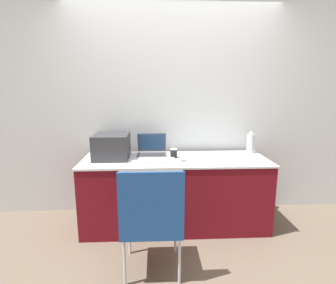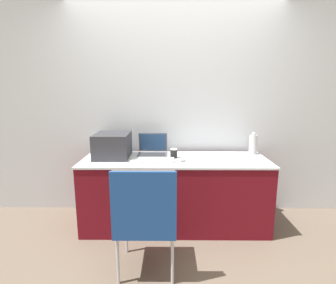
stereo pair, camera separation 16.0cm
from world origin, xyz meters
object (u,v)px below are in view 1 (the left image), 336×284
(laptop_left, at_px, (152,150))
(chair, at_px, (152,213))
(coffee_cup, at_px, (174,153))
(metal_pitcher, at_px, (251,143))
(printer, at_px, (112,145))
(external_keyboard, at_px, (153,160))
(mouse, at_px, (183,159))

(laptop_left, xyz_separation_m, chair, (0.01, -1.05, -0.26))
(coffee_cup, bearing_deg, metal_pitcher, 10.96)
(printer, distance_m, chair, 1.09)
(external_keyboard, distance_m, coffee_cup, 0.26)
(external_keyboard, xyz_separation_m, coffee_cup, (0.23, 0.13, 0.04))
(metal_pitcher, bearing_deg, coffee_cup, -169.04)
(printer, xyz_separation_m, coffee_cup, (0.68, -0.03, -0.09))
(printer, height_order, metal_pitcher, printer)
(printer, xyz_separation_m, external_keyboard, (0.45, -0.16, -0.13))
(laptop_left, distance_m, chair, 1.08)
(metal_pitcher, bearing_deg, printer, -174.58)
(printer, relative_size, chair, 0.46)
(external_keyboard, bearing_deg, coffee_cup, 30.22)
(coffee_cup, bearing_deg, external_keyboard, -149.78)
(metal_pitcher, bearing_deg, chair, -136.93)
(laptop_left, xyz_separation_m, external_keyboard, (0.02, -0.27, -0.04))
(printer, bearing_deg, chair, -64.60)
(external_keyboard, height_order, coffee_cup, coffee_cup)
(printer, distance_m, mouse, 0.80)
(metal_pitcher, bearing_deg, external_keyboard, -164.91)
(mouse, distance_m, metal_pitcher, 0.90)
(printer, height_order, coffee_cup, printer)
(metal_pitcher, bearing_deg, mouse, -158.47)
(mouse, xyz_separation_m, chair, (-0.33, -0.76, -0.23))
(laptop_left, bearing_deg, chair, -89.58)
(external_keyboard, relative_size, chair, 0.49)
(laptop_left, relative_size, mouse, 4.51)
(printer, bearing_deg, mouse, -12.98)
(laptop_left, xyz_separation_m, metal_pitcher, (1.17, 0.04, 0.07))
(mouse, bearing_deg, chair, -113.31)
(coffee_cup, distance_m, metal_pitcher, 0.95)
(external_keyboard, height_order, mouse, mouse)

